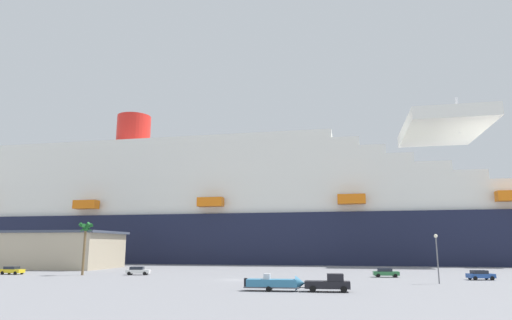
{
  "coord_description": "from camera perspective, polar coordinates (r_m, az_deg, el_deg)",
  "views": [
    {
      "loc": [
        14.79,
        -74.88,
        5.64
      ],
      "look_at": [
        -2.48,
        43.62,
        29.08
      ],
      "focal_mm": 30.83,
      "sensor_mm": 36.0,
      "label": 1
    }
  ],
  "objects": [
    {
      "name": "parked_car_blue_suv",
      "position": [
        85.28,
        27.09,
        -13.13
      ],
      "size": [
        4.48,
        2.6,
        1.58
      ],
      "color": "#264C99",
      "rests_on": "ground_plane"
    },
    {
      "name": "palm_tree",
      "position": [
        95.03,
        -21.26,
        -8.69
      ],
      "size": [
        3.11,
        3.08,
        10.33
      ],
      "color": "brown",
      "rests_on": "ground_plane"
    },
    {
      "name": "parked_car_white_van",
      "position": [
        92.36,
        -15.09,
        -13.69
      ],
      "size": [
        4.85,
        2.75,
        1.58
      ],
      "color": "white",
      "rests_on": "ground_plane"
    },
    {
      "name": "small_boat_on_trailer",
      "position": [
        58.09,
        2.83,
        -15.68
      ],
      "size": [
        8.9,
        2.31,
        2.15
      ],
      "color": "#595960",
      "rests_on": "ground_plane"
    },
    {
      "name": "parked_car_yellow_taxi",
      "position": [
        103.17,
        -29.08,
        -12.39
      ],
      "size": [
        4.78,
        2.35,
        1.58
      ],
      "color": "yellow",
      "rests_on": "ground_plane"
    },
    {
      "name": "terminal_building",
      "position": [
        129.64,
        -26.99,
        -10.32
      ],
      "size": [
        44.0,
        20.31,
        9.3
      ],
      "color": "#B7A88C",
      "rests_on": "ground_plane"
    },
    {
      "name": "cruise_ship",
      "position": [
        155.34,
        -4.12,
        -6.86
      ],
      "size": [
        291.33,
        50.24,
        61.41
      ],
      "color": "#191E38",
      "rests_on": "ground_plane"
    },
    {
      "name": "parked_car_green_wagon",
      "position": [
        86.35,
        16.47,
        -13.83
      ],
      "size": [
        4.58,
        2.07,
        1.58
      ],
      "color": "#2D723F",
      "rests_on": "ground_plane"
    },
    {
      "name": "pickup_truck",
      "position": [
        57.77,
        9.49,
        -15.49
      ],
      "size": [
        5.61,
        2.31,
        2.2
      ],
      "color": "black",
      "rests_on": "ground_plane"
    },
    {
      "name": "street_lamp",
      "position": [
        74.07,
        22.41,
        -10.85
      ],
      "size": [
        0.56,
        0.56,
        7.41
      ],
      "color": "slate",
      "rests_on": "ground_plane"
    },
    {
      "name": "ground_plane",
      "position": [
        106.07,
        0.27,
        -14.12
      ],
      "size": [
        600.0,
        600.0,
        0.0
      ],
      "primitive_type": "plane",
      "color": "gray"
    }
  ]
}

